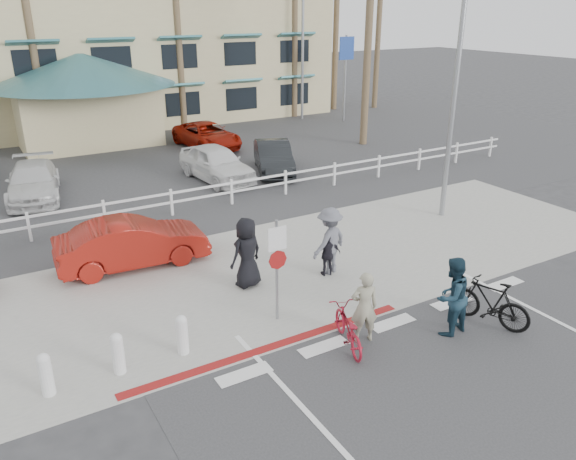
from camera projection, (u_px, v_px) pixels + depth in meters
ground at (409, 335)px, 13.10m from camera, size 140.00×140.00×0.00m
bike_path at (476, 381)px, 11.50m from camera, size 12.00×16.00×0.01m
sidewalk_plaza at (306, 264)px, 16.69m from camera, size 22.00×7.00×0.01m
cross_street at (246, 222)px, 19.88m from camera, size 40.00×5.00×0.01m
parking_lot at (159, 162)px, 27.47m from camera, size 50.00×16.00×0.01m
curb_red at (272, 347)px, 12.64m from camera, size 7.00×0.25×0.02m
rail_fence at (234, 192)px, 21.53m from camera, size 29.40×0.16×1.00m
building at (117, 29)px, 36.68m from camera, size 28.00×16.00×11.30m
sign_post at (277, 266)px, 13.23m from camera, size 0.50×0.10×2.90m
bollard_0 at (182, 334)px, 12.25m from camera, size 0.26×0.26×0.95m
bollard_1 at (118, 353)px, 11.59m from camera, size 0.26×0.26×0.95m
bollard_2 at (46, 374)px, 10.93m from camera, size 0.26×0.26×0.95m
streetlight_0 at (455, 90)px, 18.88m from camera, size 0.60×2.00×9.00m
streetlight_1 at (303, 45)px, 36.15m from camera, size 0.60×2.00×9.50m
info_sign at (345, 77)px, 36.23m from camera, size 1.20×0.16×5.60m
palm_3 at (26, 8)px, 28.55m from camera, size 4.00×4.00×14.00m
palm_5 at (177, 17)px, 32.52m from camera, size 4.00×4.00×13.00m
palm_7 at (295, 7)px, 36.11m from camera, size 4.00×4.00×14.00m
palm_9 at (379, 15)px, 39.60m from camera, size 4.00×4.00×13.00m
palm_11 at (370, 8)px, 28.45m from camera, size 4.00×4.00×14.00m
bike_red at (348, 328)px, 12.52m from camera, size 1.12×1.86×0.92m
rider_red at (364, 307)px, 12.59m from camera, size 0.73×0.61×1.72m
bike_black at (490, 302)px, 13.35m from camera, size 1.18×2.02×1.17m
rider_black at (452, 296)px, 12.86m from camera, size 1.01×0.83×1.91m
pedestrian_a at (329, 241)px, 15.80m from camera, size 1.43×1.09×1.96m
pedestrian_child at (328, 254)px, 15.76m from camera, size 0.81×0.47×1.30m
pedestrian_b at (247, 253)px, 15.05m from camera, size 1.09×0.85×1.96m
car_white_sedan at (132, 243)px, 16.36m from camera, size 4.43×1.80×1.43m
lot_car_1 at (33, 181)px, 22.16m from camera, size 2.66×4.92×1.35m
lot_car_2 at (216, 163)px, 24.40m from camera, size 2.19×4.63×1.53m
lot_car_3 at (274, 157)px, 25.57m from camera, size 3.01×4.52×1.41m
lot_car_5 at (207, 135)px, 30.02m from camera, size 2.59×4.93×1.32m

